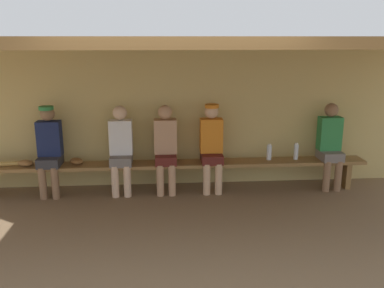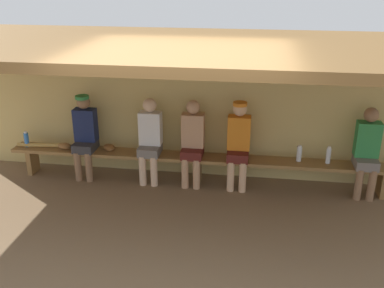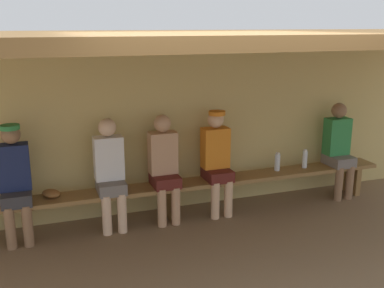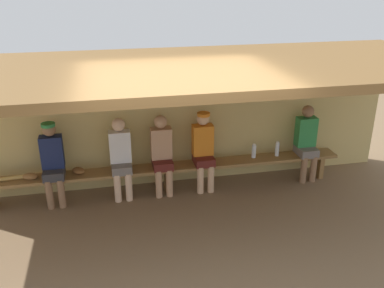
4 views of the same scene
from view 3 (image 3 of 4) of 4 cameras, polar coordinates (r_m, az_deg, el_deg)
name	(u,v)px [view 3 (image 3 of 4)]	position (r m, az deg, el deg)	size (l,w,h in m)	color
ground_plane	(219,281)	(4.59, 3.36, -16.69)	(24.00, 24.00, 0.00)	brown
back_wall	(161,127)	(5.95, -3.94, 2.17)	(8.00, 0.20, 2.20)	tan
dugout_roof	(195,38)	(4.57, 0.32, 13.07)	(8.00, 2.80, 0.12)	brown
bench	(171,190)	(5.74, -2.59, -5.72)	(6.00, 0.36, 0.46)	olive
player_shirtless_tan	(15,178)	(5.42, -21.25, -3.99)	(0.34, 0.42, 1.34)	#333338
player_near_post	(164,164)	(5.61, -3.49, -2.53)	(0.34, 0.42, 1.34)	#591E19
player_with_sunglasses	(217,157)	(5.83, 3.12, -1.69)	(0.34, 0.42, 1.34)	#591E19
player_in_blue	(110,170)	(5.48, -10.21, -3.19)	(0.34, 0.42, 1.34)	slate
player_leftmost	(339,146)	(6.74, 17.85, -0.26)	(0.34, 0.42, 1.34)	slate
water_bottle_green	(305,159)	(6.51, 13.90, -1.82)	(0.07, 0.07, 0.26)	silver
water_bottle_orange	(277,162)	(6.30, 10.61, -2.23)	(0.07, 0.07, 0.25)	silver
baseball_glove_tan	(51,194)	(5.53, -17.17, -5.93)	(0.24, 0.17, 0.09)	brown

